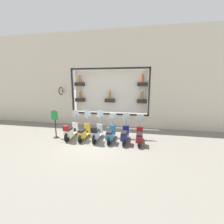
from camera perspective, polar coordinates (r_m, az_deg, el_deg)
ground_plane at (r=9.05m, az=-5.76°, el=-11.30°), size 120.00×120.00×0.00m
building_facade at (r=11.86m, az=-1.00°, el=12.34°), size 1.24×36.00×7.26m
scooter_red_0 at (r=8.79m, az=10.37°, el=-9.24°), size 1.79×0.61×1.55m
scooter_navy_1 at (r=8.83m, az=4.85°, el=-8.84°), size 1.80×0.60×1.60m
scooter_teal_2 at (r=8.95m, az=-0.58°, el=-8.58°), size 1.80×0.60×1.56m
scooter_silver_3 at (r=9.08m, az=-5.90°, el=-7.95°), size 1.81×0.61×1.70m
scooter_yellow_4 at (r=9.41m, az=-10.74°, el=-7.79°), size 1.79×0.60×1.67m
scooter_white_5 at (r=9.68m, az=-15.54°, el=-7.09°), size 1.81×0.61×1.65m
shop_sign_post at (r=10.02m, az=-20.82°, el=-3.91°), size 0.36×0.45×1.79m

